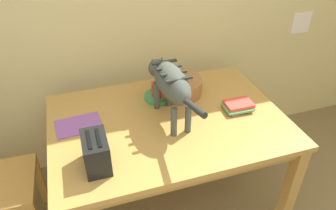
{
  "coord_description": "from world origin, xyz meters",
  "views": [
    {
      "loc": [
        -0.56,
        -0.24,
        1.88
      ],
      "look_at": [
        -0.09,
        1.21,
        0.83
      ],
      "focal_mm": 34.09,
      "sensor_mm": 36.0,
      "label": 1
    }
  ],
  "objects_px": {
    "dining_table": "(168,130)",
    "wicker_basket": "(179,86)",
    "book_stack": "(238,106)",
    "cat": "(170,82)",
    "saucer_bowl": "(158,97)",
    "coffee_mug": "(158,89)",
    "toaster": "(96,152)",
    "magazine": "(79,125)"
  },
  "relations": [
    {
      "from": "cat",
      "to": "wicker_basket",
      "type": "xyz_separation_m",
      "value": [
        0.14,
        0.24,
        -0.19
      ]
    },
    {
      "from": "coffee_mug",
      "to": "toaster",
      "type": "bearing_deg",
      "value": -133.16
    },
    {
      "from": "dining_table",
      "to": "wicker_basket",
      "type": "distance_m",
      "value": 0.33
    },
    {
      "from": "dining_table",
      "to": "coffee_mug",
      "type": "xyz_separation_m",
      "value": [
        0.01,
        0.23,
        0.15
      ]
    },
    {
      "from": "book_stack",
      "to": "toaster",
      "type": "xyz_separation_m",
      "value": [
        -0.89,
        -0.21,
        0.06
      ]
    },
    {
      "from": "saucer_bowl",
      "to": "book_stack",
      "type": "bearing_deg",
      "value": -32.15
    },
    {
      "from": "saucer_bowl",
      "to": "wicker_basket",
      "type": "bearing_deg",
      "value": 7.17
    },
    {
      "from": "dining_table",
      "to": "saucer_bowl",
      "type": "height_order",
      "value": "saucer_bowl"
    },
    {
      "from": "cat",
      "to": "book_stack",
      "type": "height_order",
      "value": "cat"
    },
    {
      "from": "coffee_mug",
      "to": "magazine",
      "type": "relative_size",
      "value": 0.48
    },
    {
      "from": "saucer_bowl",
      "to": "wicker_basket",
      "type": "relative_size",
      "value": 0.59
    },
    {
      "from": "book_stack",
      "to": "magazine",
      "type": "bearing_deg",
      "value": 171.53
    },
    {
      "from": "book_stack",
      "to": "toaster",
      "type": "bearing_deg",
      "value": -166.51
    },
    {
      "from": "cat",
      "to": "toaster",
      "type": "relative_size",
      "value": 3.5
    },
    {
      "from": "coffee_mug",
      "to": "wicker_basket",
      "type": "distance_m",
      "value": 0.15
    },
    {
      "from": "saucer_bowl",
      "to": "coffee_mug",
      "type": "xyz_separation_m",
      "value": [
        0.0,
        0.0,
        0.06
      ]
    },
    {
      "from": "coffee_mug",
      "to": "magazine",
      "type": "bearing_deg",
      "value": -165.77
    },
    {
      "from": "magazine",
      "to": "coffee_mug",
      "type": "bearing_deg",
      "value": 9.94
    },
    {
      "from": "coffee_mug",
      "to": "toaster",
      "type": "relative_size",
      "value": 0.62
    },
    {
      "from": "cat",
      "to": "coffee_mug",
      "type": "xyz_separation_m",
      "value": [
        -0.01,
        0.22,
        -0.17
      ]
    },
    {
      "from": "magazine",
      "to": "wicker_basket",
      "type": "relative_size",
      "value": 0.85
    },
    {
      "from": "cat",
      "to": "coffee_mug",
      "type": "relative_size",
      "value": 5.68
    },
    {
      "from": "saucer_bowl",
      "to": "coffee_mug",
      "type": "bearing_deg",
      "value": 0.0
    },
    {
      "from": "dining_table",
      "to": "wicker_basket",
      "type": "height_order",
      "value": "wicker_basket"
    },
    {
      "from": "wicker_basket",
      "to": "toaster",
      "type": "distance_m",
      "value": 0.79
    },
    {
      "from": "magazine",
      "to": "toaster",
      "type": "height_order",
      "value": "toaster"
    },
    {
      "from": "toaster",
      "to": "coffee_mug",
      "type": "bearing_deg",
      "value": 46.84
    },
    {
      "from": "dining_table",
      "to": "cat",
      "type": "relative_size",
      "value": 1.98
    },
    {
      "from": "saucer_bowl",
      "to": "coffee_mug",
      "type": "height_order",
      "value": "coffee_mug"
    },
    {
      "from": "cat",
      "to": "toaster",
      "type": "xyz_separation_m",
      "value": [
        -0.47,
        -0.27,
        -0.16
      ]
    },
    {
      "from": "dining_table",
      "to": "saucer_bowl",
      "type": "relative_size",
      "value": 7.69
    },
    {
      "from": "wicker_basket",
      "to": "saucer_bowl",
      "type": "bearing_deg",
      "value": -172.83
    },
    {
      "from": "magazine",
      "to": "wicker_basket",
      "type": "distance_m",
      "value": 0.69
    },
    {
      "from": "magazine",
      "to": "book_stack",
      "type": "height_order",
      "value": "book_stack"
    },
    {
      "from": "book_stack",
      "to": "wicker_basket",
      "type": "bearing_deg",
      "value": 134.23
    },
    {
      "from": "saucer_bowl",
      "to": "coffee_mug",
      "type": "relative_size",
      "value": 1.46
    },
    {
      "from": "book_stack",
      "to": "cat",
      "type": "bearing_deg",
      "value": 172.39
    },
    {
      "from": "book_stack",
      "to": "saucer_bowl",
      "type": "bearing_deg",
      "value": 147.85
    },
    {
      "from": "magazine",
      "to": "toaster",
      "type": "xyz_separation_m",
      "value": [
        0.06,
        -0.36,
        0.08
      ]
    },
    {
      "from": "coffee_mug",
      "to": "wicker_basket",
      "type": "bearing_deg",
      "value": 7.35
    },
    {
      "from": "saucer_bowl",
      "to": "wicker_basket",
      "type": "xyz_separation_m",
      "value": [
        0.15,
        0.02,
        0.04
      ]
    },
    {
      "from": "coffee_mug",
      "to": "book_stack",
      "type": "distance_m",
      "value": 0.52
    }
  ]
}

